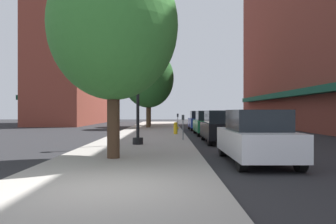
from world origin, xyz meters
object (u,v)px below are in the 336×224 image
at_px(tree_mid, 147,78).
at_px(car_blue, 198,121).
at_px(tree_far, 112,26).
at_px(car_white, 254,137).
at_px(lamppost, 136,76).
at_px(fire_hydrant, 174,128).
at_px(tree_near, 148,84).
at_px(car_green, 207,123).
at_px(car_black, 220,127).
at_px(parking_meter_near, 182,124).
at_px(parking_meter_far, 176,120).

relative_size(tree_mid, car_blue, 1.71).
distance_m(tree_far, car_white, 5.71).
bearing_deg(lamppost, tree_mid, 91.66).
height_order(fire_hydrant, car_white, car_white).
xyz_separation_m(tree_near, car_blue, (4.77, -7.08, -3.77)).
xyz_separation_m(fire_hydrant, tree_far, (-2.25, -11.64, 3.82)).
height_order(tree_near, car_green, tree_near).
height_order(tree_far, car_blue, tree_far).
xyz_separation_m(tree_mid, tree_far, (0.11, -21.18, -0.37)).
bearing_deg(car_white, tree_far, 174.66).
bearing_deg(car_black, tree_near, 104.11).
distance_m(lamppost, parking_meter_near, 4.06).
height_order(parking_meter_far, car_blue, car_blue).
xyz_separation_m(parking_meter_near, car_blue, (1.95, 11.45, -0.14)).
bearing_deg(tree_far, car_blue, 76.45).
height_order(fire_hydrant, parking_meter_near, parking_meter_near).
bearing_deg(tree_far, lamppost, 85.32).
bearing_deg(lamppost, tree_far, -94.68).
height_order(parking_meter_far, tree_near, tree_near).
bearing_deg(car_black, parking_meter_far, 100.69).
relative_size(car_white, car_blue, 1.00).
bearing_deg(car_black, lamppost, -153.59).
xyz_separation_m(lamppost, car_white, (4.11, -4.84, -2.39)).
distance_m(car_green, car_blue, 6.25).
xyz_separation_m(tree_near, tree_far, (0.28, -25.70, -0.24)).
relative_size(parking_meter_far, car_blue, 0.30).
relative_size(tree_mid, car_white, 1.71).
xyz_separation_m(tree_far, car_black, (4.49, 6.62, -3.53)).
bearing_deg(tree_mid, parking_meter_far, -57.53).
relative_size(tree_far, car_green, 1.54).
bearing_deg(parking_meter_far, tree_near, 107.99).
bearing_deg(car_white, parking_meter_near, 102.63).
distance_m(tree_near, car_black, 20.02).
distance_m(fire_hydrant, parking_meter_near, 4.49).
distance_m(parking_meter_near, tree_near, 19.09).
bearing_deg(tree_far, parking_meter_far, 81.52).
bearing_deg(car_white, fire_hydrant, 98.60).
bearing_deg(tree_far, car_green, 70.06).
distance_m(parking_meter_near, car_green, 5.56).
relative_size(lamppost, fire_hydrant, 7.47).
bearing_deg(tree_near, lamppost, -88.23).
height_order(lamppost, fire_hydrant, lamppost).
relative_size(tree_near, tree_far, 1.06).
distance_m(parking_meter_far, tree_mid, 6.19).
relative_size(tree_near, car_blue, 1.62).
bearing_deg(tree_near, parking_meter_near, -81.36).
height_order(lamppost, car_black, lamppost).
bearing_deg(car_white, car_blue, 87.92).
distance_m(parking_meter_near, tree_far, 8.33).
height_order(lamppost, car_green, lamppost).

